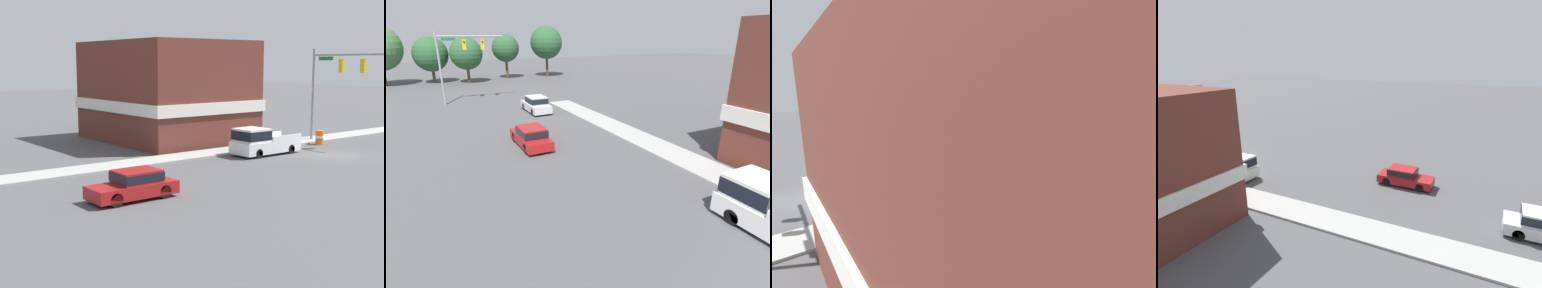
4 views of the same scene
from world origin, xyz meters
The scene contains 5 objects.
ground_plane centered at (0.00, 0.00, 0.00)m, with size 200.00×200.00×0.00m, color #4C4C4F.
sidewalk_curb centered at (5.70, 0.00, 0.07)m, with size 2.40×60.00×0.14m.
car_lead centered at (-1.87, 17.62, 0.74)m, with size 1.77×4.31×1.41m.
pickup_truck_parked centered at (3.27, 4.04, 0.96)m, with size 2.06×5.20×1.96m.
construction_barrel centered at (3.90, -3.23, 0.57)m, with size 0.64×0.64×1.12m.
Camera 4 is at (20.05, 23.84, 9.98)m, focal length 28.00 mm.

